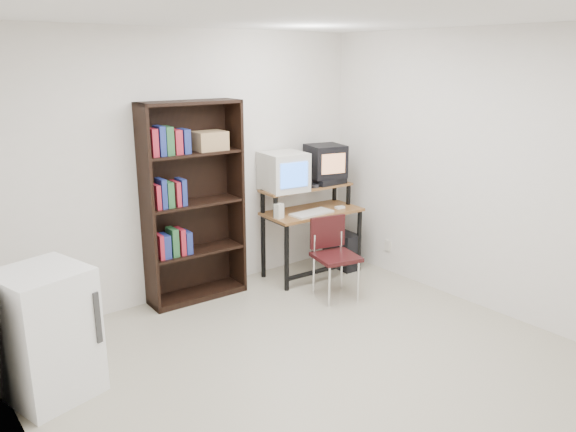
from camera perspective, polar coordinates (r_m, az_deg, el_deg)
floor at (r=4.49m, az=3.50°, el=-15.45°), size 4.00×4.00×0.01m
ceiling at (r=3.86m, az=4.18°, el=19.85°), size 4.00×4.00×0.01m
back_wall at (r=5.60m, az=-10.00°, el=4.96°), size 4.00×0.01×2.60m
left_wall at (r=3.09m, az=-25.18°, el=-5.05°), size 0.01×4.00×2.60m
right_wall at (r=5.49m, az=19.62°, el=4.09°), size 0.01×4.00×2.60m
computer_desk at (r=6.12m, az=2.37°, el=0.04°), size 1.09×0.59×0.98m
crt_monitor at (r=5.93m, az=-0.45°, el=4.53°), size 0.47×0.48×0.40m
vcr at (r=6.26m, az=4.02°, el=3.56°), size 0.36×0.26×0.08m
crt_tv at (r=6.25m, az=3.82°, el=5.60°), size 0.46×0.45×0.36m
cd_spindle at (r=6.07m, az=2.70°, el=3.07°), size 0.14×0.14×0.05m
keyboard at (r=5.94m, az=2.42°, el=0.23°), size 0.48×0.23×0.03m
mousepad at (r=6.18m, az=5.27°, el=0.64°), size 0.25×0.22×0.01m
mouse at (r=6.18m, az=5.30°, el=0.84°), size 0.11×0.07×0.03m
desk_speaker at (r=5.76m, az=-0.93°, el=0.45°), size 0.09×0.08×0.17m
pc_tower at (r=6.48m, az=5.44°, el=-3.38°), size 0.23×0.46×0.42m
school_chair at (r=5.61m, az=4.58°, el=-3.36°), size 0.48×0.48×0.80m
bookshelf at (r=5.51m, az=-9.78°, el=1.52°), size 0.99×0.36×1.95m
mini_fridge at (r=4.33m, az=-23.31°, el=-10.92°), size 0.67×0.67×0.94m
wall_outlet at (r=6.40m, az=10.10°, el=-2.95°), size 0.02×0.08×0.12m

